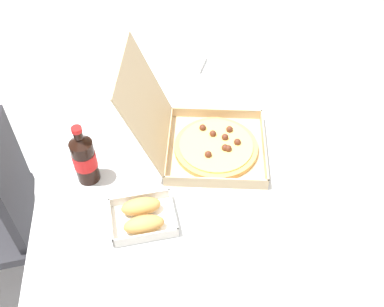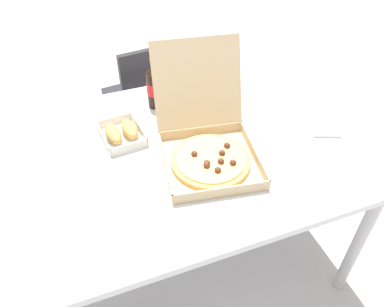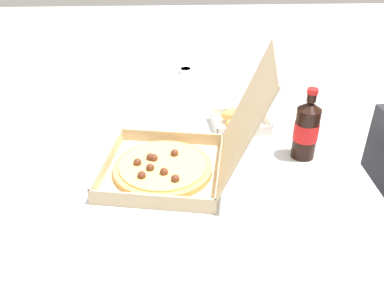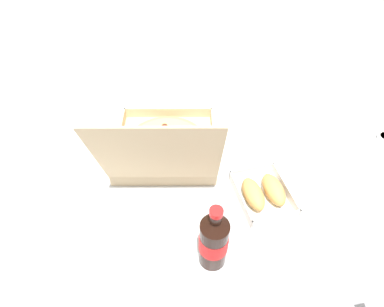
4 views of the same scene
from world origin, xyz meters
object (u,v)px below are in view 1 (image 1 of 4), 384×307
(napkin_pile, at_px, (191,63))
(cola_bottle, at_px, (84,158))
(pizza_box_open, at_px, (204,140))
(bread_side_box, at_px, (143,216))
(paper_menu, at_px, (108,112))

(napkin_pile, bearing_deg, cola_bottle, 145.46)
(cola_bottle, bearing_deg, pizza_box_open, -78.30)
(bread_side_box, distance_m, cola_bottle, 0.26)
(bread_side_box, distance_m, napkin_pile, 0.81)
(bread_side_box, relative_size, cola_bottle, 0.91)
(pizza_box_open, bearing_deg, cola_bottle, 101.70)
(pizza_box_open, bearing_deg, napkin_pile, -1.43)
(pizza_box_open, xyz_separation_m, napkin_pile, (0.50, -0.01, -0.04))
(pizza_box_open, bearing_deg, bread_side_box, 140.97)
(pizza_box_open, relative_size, paper_menu, 2.40)
(pizza_box_open, relative_size, napkin_pile, 4.59)
(cola_bottle, bearing_deg, bread_side_box, -138.68)
(pizza_box_open, height_order, napkin_pile, pizza_box_open)
(napkin_pile, bearing_deg, paper_menu, 127.91)
(cola_bottle, height_order, napkin_pile, cola_bottle)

